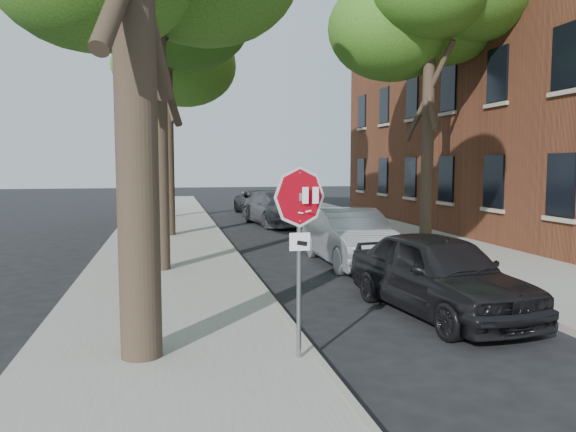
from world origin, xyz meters
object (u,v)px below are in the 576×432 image
tree_far (159,72)px  car_d (261,202)px  apartment_building (562,48)px  car_b (350,237)px  tree_right (428,27)px  tree_mid_b (164,19)px  car_c (276,208)px  car_a (439,273)px  stop_sign (300,225)px

tree_far → car_d: tree_far is taller
apartment_building → car_b: (-11.56, -6.75, -6.89)m
tree_right → tree_mid_b: bearing=154.5°
tree_right → car_c: tree_right is taller
tree_right → car_b: bearing=-141.1°
tree_far → tree_right: same height
apartment_building → car_b: apartment_building is taller
car_a → car_b: car_b is taller
apartment_building → car_a: 18.00m
tree_right → apartment_building: bearing=25.9°
stop_sign → car_d: stop_sign is taller
stop_sign → car_b: stop_sign is taller
stop_sign → car_d: size_ratio=0.54×
stop_sign → tree_far: (-2.02, 21.14, 5.26)m
car_b → car_c: 10.36m
tree_right → tree_far: bearing=128.3°
apartment_building → car_d: 16.11m
car_b → car_c: (-0.09, 10.36, -0.01)m
car_a → apartment_building: bearing=38.7°
car_d → apartment_building: bearing=-42.9°
tree_far → car_b: 16.13m
stop_sign → tree_far: size_ratio=0.28×
tree_far → car_b: (5.16, -13.86, -6.45)m
tree_far → car_c: (5.07, -3.50, -6.45)m
apartment_building → tree_right: bearing=-154.1°
tree_mid_b → tree_right: size_ratio=1.11×
apartment_building → stop_sign: bearing=-136.3°
apartment_building → car_b: bearing=-149.7°
tree_right → stop_sign: bearing=-123.4°
apartment_building → tree_far: 18.18m
stop_sign → apartment_building: bearing=43.7°
apartment_building → tree_mid_b: 16.43m
apartment_building → car_a: (-11.58, -11.93, -6.90)m
stop_sign → car_b: size_ratio=0.56×
car_d → tree_mid_b: bearing=-124.4°
apartment_building → stop_sign: apartment_building is taller
car_a → tree_right: bearing=59.0°
tree_far → tree_right: bearing=-51.7°
tree_far → car_d: size_ratio=1.94×
stop_sign → car_a: size_ratio=0.59×
apartment_building → car_a: bearing=-134.2°
stop_sign → car_b: 8.01m
apartment_building → car_c: 14.01m
tree_mid_b → car_d: 12.49m
car_a → car_b: 5.18m
stop_sign → car_c: size_ratio=0.50×
tree_mid_b → car_b: bearing=-54.7°
stop_sign → car_a: bearing=33.9°
apartment_building → car_c: size_ratio=3.86×
stop_sign → tree_right: tree_right is taller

